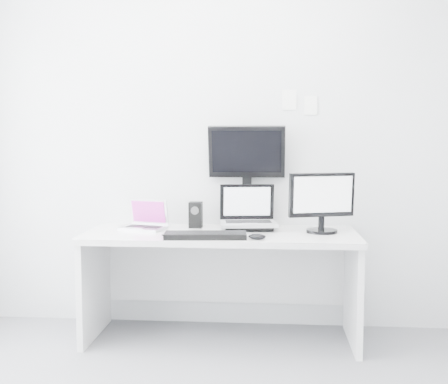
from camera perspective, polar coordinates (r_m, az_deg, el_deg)
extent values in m
plane|color=silver|center=(4.11, 0.15, 5.35)|extent=(3.60, 0.00, 3.60)
cube|color=silver|center=(3.89, -0.27, -9.32)|extent=(1.80, 0.70, 0.73)
cube|color=#AFAFB4|center=(3.95, -8.03, -2.17)|extent=(0.33, 0.28, 0.21)
cube|color=black|center=(4.00, -2.83, -2.28)|extent=(0.11, 0.11, 0.18)
cube|color=#A2A4A8|center=(3.90, 2.45, -1.49)|extent=(0.41, 0.34, 0.31)
cube|color=black|center=(4.06, 2.27, 1.73)|extent=(0.54, 0.19, 0.73)
cube|color=black|center=(3.83, 9.73, -0.96)|extent=(0.49, 0.33, 0.41)
cube|color=black|center=(3.59, -1.85, -4.32)|extent=(0.52, 0.22, 0.03)
ellipsoid|color=black|center=(3.55, 3.30, -4.44)|extent=(0.13, 0.10, 0.04)
cube|color=white|center=(4.10, 6.50, 9.08)|extent=(0.10, 0.00, 0.14)
cube|color=white|center=(4.11, 8.60, 8.50)|extent=(0.09, 0.00, 0.13)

